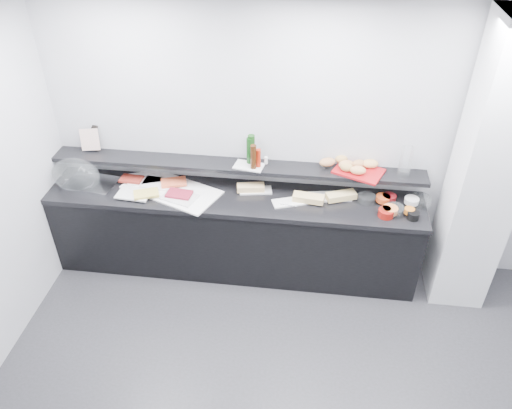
# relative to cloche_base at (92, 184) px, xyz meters

# --- Properties ---
(back_wall) EXTENTS (5.00, 0.02, 2.70)m
(back_wall) POSITION_rel_cloche_base_xyz_m (2.11, 0.30, 0.43)
(back_wall) COLOR #B6B8BE
(back_wall) RESTS_ON ground
(ceiling) EXTENTS (5.00, 5.00, 0.00)m
(ceiling) POSITION_rel_cloche_base_xyz_m (2.11, -1.70, 1.78)
(ceiling) COLOR white
(ceiling) RESTS_ON back_wall
(column) EXTENTS (0.50, 0.50, 2.70)m
(column) POSITION_rel_cloche_base_xyz_m (3.61, -0.05, 0.43)
(column) COLOR silver
(column) RESTS_ON ground
(buffet_cabinet) EXTENTS (3.60, 0.60, 0.85)m
(buffet_cabinet) POSITION_rel_cloche_base_xyz_m (1.41, 0.00, -0.50)
(buffet_cabinet) COLOR black
(buffet_cabinet) RESTS_ON ground
(counter_top) EXTENTS (3.62, 0.62, 0.05)m
(counter_top) POSITION_rel_cloche_base_xyz_m (1.41, 0.00, -0.05)
(counter_top) COLOR black
(counter_top) RESTS_ON buffet_cabinet
(wall_shelf) EXTENTS (3.60, 0.25, 0.04)m
(wall_shelf) POSITION_rel_cloche_base_xyz_m (1.41, 0.18, 0.21)
(wall_shelf) COLOR black
(wall_shelf) RESTS_ON back_wall
(cloche_base) EXTENTS (0.52, 0.39, 0.04)m
(cloche_base) POSITION_rel_cloche_base_xyz_m (0.00, 0.00, 0.00)
(cloche_base) COLOR silver
(cloche_base) RESTS_ON counter_top
(cloche_dome) EXTENTS (0.50, 0.35, 0.34)m
(cloche_dome) POSITION_rel_cloche_base_xyz_m (-0.14, -0.02, 0.11)
(cloche_dome) COLOR silver
(cloche_dome) RESTS_ON cloche_base
(linen_runner) EXTENTS (1.04, 0.77, 0.01)m
(linen_runner) POSITION_rel_cloche_base_xyz_m (0.80, 0.02, -0.01)
(linen_runner) COLOR white
(linen_runner) RESTS_ON counter_top
(platter_meat_a) EXTENTS (0.40, 0.34, 0.01)m
(platter_meat_a) POSITION_rel_cloche_base_xyz_m (0.48, 0.16, 0.00)
(platter_meat_a) COLOR white
(platter_meat_a) RESTS_ON linen_runner
(food_meat_a) EXTENTS (0.22, 0.15, 0.02)m
(food_meat_a) POSITION_rel_cloche_base_xyz_m (0.37, 0.10, 0.02)
(food_meat_a) COLOR maroon
(food_meat_a) RESTS_ON platter_meat_a
(platter_salmon) EXTENTS (0.34, 0.24, 0.01)m
(platter_salmon) POSITION_rel_cloche_base_xyz_m (0.65, 0.09, 0.00)
(platter_salmon) COLOR white
(platter_salmon) RESTS_ON linen_runner
(food_salmon) EXTENTS (0.28, 0.23, 0.02)m
(food_salmon) POSITION_rel_cloche_base_xyz_m (0.80, 0.10, 0.02)
(food_salmon) COLOR #E1532E
(food_salmon) RESTS_ON platter_salmon
(platter_cheese) EXTENTS (0.33, 0.23, 0.01)m
(platter_cheese) POSITION_rel_cloche_base_xyz_m (0.47, -0.12, 0.00)
(platter_cheese) COLOR white
(platter_cheese) RESTS_ON linen_runner
(food_cheese) EXTENTS (0.27, 0.23, 0.02)m
(food_cheese) POSITION_rel_cloche_base_xyz_m (0.59, -0.12, 0.02)
(food_cheese) COLOR #D6C053
(food_cheese) RESTS_ON platter_cheese
(platter_meat_b) EXTENTS (0.37, 0.30, 0.01)m
(platter_meat_b) POSITION_rel_cloche_base_xyz_m (0.91, -0.11, 0.00)
(platter_meat_b) COLOR silver
(platter_meat_b) RESTS_ON linen_runner
(food_meat_b) EXTENTS (0.25, 0.18, 0.02)m
(food_meat_b) POSITION_rel_cloche_base_xyz_m (0.90, -0.09, 0.02)
(food_meat_b) COLOR maroon
(food_meat_b) RESTS_ON platter_meat_b
(sandwich_plate_left) EXTENTS (0.33, 0.19, 0.01)m
(sandwich_plate_left) POSITION_rel_cloche_base_xyz_m (1.61, 0.11, -0.01)
(sandwich_plate_left) COLOR white
(sandwich_plate_left) RESTS_ON counter_top
(sandwich_food_left) EXTENTS (0.28, 0.15, 0.06)m
(sandwich_food_left) POSITION_rel_cloche_base_xyz_m (1.56, 0.10, 0.02)
(sandwich_food_left) COLOR #E3B877
(sandwich_food_left) RESTS_ON sandwich_plate_left
(tongs_left) EXTENTS (0.15, 0.07, 0.01)m
(tongs_left) POSITION_rel_cloche_base_xyz_m (1.54, 0.08, -0.00)
(tongs_left) COLOR silver
(tongs_left) RESTS_ON sandwich_plate_left
(sandwich_plate_mid) EXTENTS (0.35, 0.24, 0.01)m
(sandwich_plate_mid) POSITION_rel_cloche_base_xyz_m (1.95, -0.04, -0.01)
(sandwich_plate_mid) COLOR white
(sandwich_plate_mid) RESTS_ON counter_top
(sandwich_food_mid) EXTENTS (0.30, 0.14, 0.06)m
(sandwich_food_mid) POSITION_rel_cloche_base_xyz_m (2.12, -0.01, 0.02)
(sandwich_food_mid) COLOR #DCBA73
(sandwich_food_mid) RESTS_ON sandwich_plate_mid
(tongs_mid) EXTENTS (0.16, 0.02, 0.01)m
(tongs_mid) POSITION_rel_cloche_base_xyz_m (1.94, -0.11, -0.00)
(tongs_mid) COLOR #B8B9BF
(tongs_mid) RESTS_ON sandwich_plate_mid
(sandwich_plate_right) EXTENTS (0.42, 0.24, 0.01)m
(sandwich_plate_right) POSITION_rel_cloche_base_xyz_m (2.32, 0.10, -0.01)
(sandwich_plate_right) COLOR silver
(sandwich_plate_right) RESTS_ON counter_top
(sandwich_food_right) EXTENTS (0.30, 0.21, 0.06)m
(sandwich_food_right) POSITION_rel_cloche_base_xyz_m (2.43, 0.07, 0.02)
(sandwich_food_right) COLOR #D9BC71
(sandwich_food_right) RESTS_ON sandwich_plate_right
(tongs_right) EXTENTS (0.16, 0.05, 0.01)m
(tongs_right) POSITION_rel_cloche_base_xyz_m (2.40, 0.03, -0.00)
(tongs_right) COLOR silver
(tongs_right) RESTS_ON sandwich_plate_right
(bowl_glass_fruit) EXTENTS (0.17, 0.17, 0.07)m
(bowl_glass_fruit) POSITION_rel_cloche_base_xyz_m (2.67, 0.07, 0.02)
(bowl_glass_fruit) COLOR white
(bowl_glass_fruit) RESTS_ON counter_top
(fill_glass_fruit) EXTENTS (0.15, 0.15, 0.05)m
(fill_glass_fruit) POSITION_rel_cloche_base_xyz_m (2.82, 0.07, 0.03)
(fill_glass_fruit) COLOR #D34C1C
(fill_glass_fruit) RESTS_ON bowl_glass_fruit
(bowl_black_jam) EXTENTS (0.17, 0.17, 0.07)m
(bowl_black_jam) POSITION_rel_cloche_base_xyz_m (2.82, 0.09, 0.02)
(bowl_black_jam) COLOR black
(bowl_black_jam) RESTS_ON counter_top
(fill_black_jam) EXTENTS (0.14, 0.14, 0.05)m
(fill_black_jam) POSITION_rel_cloche_base_xyz_m (2.88, 0.09, 0.03)
(fill_black_jam) COLOR #600D11
(fill_black_jam) RESTS_ON bowl_black_jam
(bowl_glass_cream) EXTENTS (0.25, 0.25, 0.07)m
(bowl_glass_cream) POSITION_rel_cloche_base_xyz_m (3.17, 0.10, 0.02)
(bowl_glass_cream) COLOR white
(bowl_glass_cream) RESTS_ON counter_top
(fill_glass_cream) EXTENTS (0.16, 0.16, 0.05)m
(fill_glass_cream) POSITION_rel_cloche_base_xyz_m (3.08, 0.07, 0.03)
(fill_glass_cream) COLOR white
(fill_glass_cream) RESTS_ON bowl_glass_cream
(bowl_red_jam) EXTENTS (0.19, 0.19, 0.07)m
(bowl_red_jam) POSITION_rel_cloche_base_xyz_m (2.83, -0.14, 0.02)
(bowl_red_jam) COLOR maroon
(bowl_red_jam) RESTS_ON counter_top
(fill_red_jam) EXTENTS (0.13, 0.13, 0.05)m
(fill_red_jam) POSITION_rel_cloche_base_xyz_m (2.82, -0.12, 0.03)
(fill_red_jam) COLOR #56190C
(fill_red_jam) RESTS_ON bowl_red_jam
(bowl_glass_salmon) EXTENTS (0.19, 0.19, 0.07)m
(bowl_glass_salmon) POSITION_rel_cloche_base_xyz_m (2.91, -0.09, 0.02)
(bowl_glass_salmon) COLOR silver
(bowl_glass_salmon) RESTS_ON counter_top
(fill_glass_salmon) EXTENTS (0.17, 0.17, 0.05)m
(fill_glass_salmon) POSITION_rel_cloche_base_xyz_m (2.87, -0.10, 0.03)
(fill_glass_salmon) COLOR orange
(fill_glass_salmon) RESTS_ON bowl_glass_salmon
(bowl_black_fruit) EXTENTS (0.14, 0.14, 0.07)m
(bowl_black_fruit) POSITION_rel_cloche_base_xyz_m (3.07, -0.15, 0.02)
(bowl_black_fruit) COLOR black
(bowl_black_fruit) RESTS_ON counter_top
(fill_black_fruit) EXTENTS (0.12, 0.12, 0.05)m
(fill_black_fruit) POSITION_rel_cloche_base_xyz_m (3.04, -0.10, 0.03)
(fill_black_fruit) COLOR orange
(fill_black_fruit) RESTS_ON bowl_black_fruit
(framed_print) EXTENTS (0.22, 0.14, 0.26)m
(framed_print) POSITION_rel_cloche_base_xyz_m (-0.07, 0.30, 0.36)
(framed_print) COLOR black
(framed_print) RESTS_ON wall_shelf
(print_art) EXTENTS (0.19, 0.09, 0.22)m
(print_art) POSITION_rel_cloche_base_xyz_m (-0.05, 0.24, 0.36)
(print_art) COLOR #DBA89E
(print_art) RESTS_ON framed_print
(condiment_tray) EXTENTS (0.30, 0.21, 0.01)m
(condiment_tray) POSITION_rel_cloche_base_xyz_m (1.54, 0.15, 0.24)
(condiment_tray) COLOR white
(condiment_tray) RESTS_ON wall_shelf
(bottle_green_a) EXTENTS (0.08, 0.08, 0.26)m
(bottle_green_a) POSITION_rel_cloche_base_xyz_m (1.54, 0.20, 0.37)
(bottle_green_a) COLOR #103B11
(bottle_green_a) RESTS_ON condiment_tray
(bottle_brown) EXTENTS (0.07, 0.07, 0.24)m
(bottle_brown) POSITION_rel_cloche_base_xyz_m (1.59, 0.11, 0.36)
(bottle_brown) COLOR #341909
(bottle_brown) RESTS_ON condiment_tray
(bottle_green_b) EXTENTS (0.08, 0.08, 0.28)m
(bottle_green_b) POSITION_rel_cloche_base_xyz_m (1.56, 0.22, 0.38)
(bottle_green_b) COLOR #11390F
(bottle_green_b) RESTS_ON condiment_tray
(bottle_hot) EXTENTS (0.06, 0.06, 0.18)m
(bottle_hot) POSITION_rel_cloche_base_xyz_m (1.63, 0.14, 0.33)
(bottle_hot) COLOR #A9200C
(bottle_hot) RESTS_ON condiment_tray
(shaker_salt) EXTENTS (0.03, 0.03, 0.07)m
(shaker_salt) POSITION_rel_cloche_base_xyz_m (1.61, 0.19, 0.28)
(shaker_salt) COLOR white
(shaker_salt) RESTS_ON condiment_tray
(shaker_pepper) EXTENTS (0.04, 0.04, 0.07)m
(shaker_pepper) POSITION_rel_cloche_base_xyz_m (1.70, 0.20, 0.28)
(shaker_pepper) COLOR white
(shaker_pepper) RESTS_ON condiment_tray
(bread_tray) EXTENTS (0.52, 0.45, 0.02)m
(bread_tray) POSITION_rel_cloche_base_xyz_m (2.57, 0.18, 0.24)
(bread_tray) COLOR #A51117
(bread_tray) RESTS_ON wall_shelf
(bread_roll_nw) EXTENTS (0.18, 0.15, 0.08)m
(bread_roll_nw) POSITION_rel_cloche_base_xyz_m (2.28, 0.22, 0.29)
(bread_roll_nw) COLOR #B27443
(bread_roll_nw) RESTS_ON bread_tray
(bread_roll_n) EXTENTS (0.12, 0.08, 0.08)m
(bread_roll_n) POSITION_rel_cloche_base_xyz_m (2.41, 0.29, 0.29)
(bread_roll_n) COLOR #BA8B46
(bread_roll_n) RESTS_ON bread_tray
(bread_roll_ne) EXTENTS (0.17, 0.12, 0.08)m
(bread_roll_ne) POSITION_rel_cloche_base_xyz_m (2.67, 0.24, 0.29)
(bread_roll_ne) COLOR tan
(bread_roll_ne) RESTS_ON bread_tray
(bread_roll_s) EXTENTS (0.13, 0.09, 0.08)m
(bread_roll_s) POSITION_rel_cloche_base_xyz_m (2.45, 0.15, 0.29)
(bread_roll_s) COLOR #B58945
(bread_roll_s) RESTS_ON bread_tray
(bread_roll_se) EXTENTS (0.15, 0.10, 0.08)m
(bread_roll_se) POSITION_rel_cloche_base_xyz_m (2.56, 0.11, 0.29)
(bread_roll_se) COLOR tan
(bread_roll_se) RESTS_ON bread_tray
(bread_roll_midw) EXTENTS (0.16, 0.13, 0.08)m
(bread_roll_midw) POSITION_rel_cloche_base_xyz_m (2.45, 0.20, 0.29)
(bread_roll_midw) COLOR #C2854A
(bread_roll_midw) RESTS_ON bread_tray
(bread_roll_mide) EXTENTS (0.15, 0.12, 0.08)m
(bread_roll_mide) POSITION_rel_cloche_base_xyz_m (2.57, 0.23, 0.29)
(bread_roll_mide) COLOR #AD7242
(bread_roll_mide) RESTS_ON bread_tray
(carafe) EXTENTS (0.13, 0.13, 0.30)m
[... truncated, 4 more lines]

